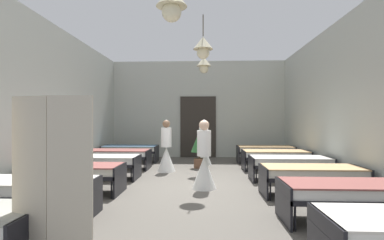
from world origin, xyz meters
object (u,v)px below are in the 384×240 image
Objects in this scene: bed_right_row_1 at (349,192)px; bed_right_row_5 at (265,150)px; bed_right_row_2 at (312,173)px; privacy_screen at (27,186)px; bed_left_row_1 at (31,189)px; nurse_mid_aisle at (204,164)px; bed_left_row_2 at (74,171)px; bed_left_row_3 at (101,161)px; bed_right_row_4 at (275,155)px; bed_left_row_4 at (118,154)px; nurse_near_aisle at (204,149)px; nurse_far_aisle at (166,153)px; bed_right_row_3 at (290,162)px; bed_left_row_5 at (130,149)px; potted_plant at (199,145)px.

bed_right_row_1 is 1.00× the size of bed_right_row_5.
privacy_screen is at bearing -140.57° from bed_right_row_2.
bed_left_row_1 is 1.28× the size of nurse_mid_aisle.
bed_left_row_3 is at bearing 90.00° from bed_left_row_2.
bed_right_row_4 is 1.00× the size of bed_right_row_5.
nurse_mid_aisle is 3.96m from privacy_screen.
bed_left_row_3 is at bearing 148.01° from bed_right_row_1.
bed_right_row_1 is 1.00× the size of bed_left_row_4.
nurse_far_aisle is at bearing 178.53° from nurse_near_aisle.
bed_right_row_3 is 1.00× the size of bed_left_row_5.
bed_right_row_1 is 2.87m from nurse_mid_aisle.
bed_right_row_2 is 1.00× the size of bed_left_row_5.
potted_plant is (2.45, -1.17, 0.27)m from bed_left_row_5.
privacy_screen is at bearing -80.99° from bed_left_row_4.
bed_right_row_4 is at bearing -76.53° from nurse_near_aisle.
bed_left_row_3 is 1.00× the size of bed_right_row_4.
bed_left_row_5 is at bearing 136.86° from bed_right_row_2.
bed_right_row_1 and bed_right_row_4 have the same top height.
bed_left_row_2 is 4.65m from nurse_near_aisle.
bed_right_row_3 is at bearing 90.00° from bed_right_row_2.
potted_plant is 6.46m from privacy_screen.
bed_left_row_5 is 1.28× the size of nurse_near_aisle.
nurse_mid_aisle reaches higher than bed_left_row_2.
bed_left_row_1 is 1.28× the size of nurse_far_aisle.
bed_left_row_3 is (-4.68, 2.92, 0.00)m from bed_right_row_1.
bed_left_row_3 is at bearing 170.80° from nurse_near_aisle.
bed_right_row_3 is 1.12× the size of privacy_screen.
bed_left_row_3 is (0.00, 1.46, 0.00)m from bed_left_row_2.
bed_left_row_4 is 1.00× the size of bed_left_row_5.
potted_plant is at bearing 115.54° from bed_right_row_1.
nurse_near_aisle is (2.57, 2.41, 0.09)m from bed_left_row_3.
nurse_mid_aisle reaches higher than bed_left_row_4.
bed_left_row_3 is 1.87m from nurse_far_aisle.
bed_left_row_2 is 1.46m from bed_left_row_3.
bed_right_row_5 is at bearing -87.90° from nurse_far_aisle.
nurse_near_aisle is at bearing -66.90° from nurse_far_aisle.
bed_left_row_1 is at bearing -168.08° from nurse_near_aisle.
bed_right_row_1 is 5.12m from nurse_far_aisle.
bed_right_row_1 is 2.92m from bed_right_row_3.
bed_left_row_3 is at bearing -144.43° from potted_plant.
bed_left_row_2 is (-4.68, 1.46, 0.00)m from bed_right_row_1.
bed_right_row_4 is 1.67× the size of potted_plant.
bed_right_row_1 is at bearing -90.00° from bed_right_row_4.
nurse_near_aisle is (2.57, -0.51, 0.09)m from bed_left_row_5.
nurse_mid_aisle is (2.60, -2.41, 0.09)m from bed_left_row_4.
bed_right_row_4 and bed_left_row_5 have the same top height.
bed_right_row_3 is at bearing -10.74° from nurse_mid_aisle.
bed_right_row_3 is 5.88m from privacy_screen.
potted_plant is (-2.23, -1.17, 0.27)m from bed_right_row_5.
potted_plant is (-0.13, -0.66, 0.18)m from nurse_near_aisle.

